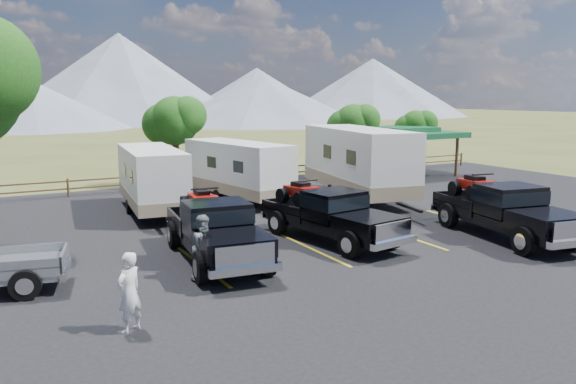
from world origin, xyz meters
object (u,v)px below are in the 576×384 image
trailer_center (238,170)px  trailer_right (358,162)px  rig_center (329,213)px  rig_right (504,209)px  rig_left (215,228)px  trailer_left (152,179)px  person_b (205,247)px  person_a (129,292)px  pavilion (403,133)px

trailer_center → trailer_right: size_ratio=0.82×
rig_center → trailer_center: (0.21, 8.80, 0.54)m
rig_right → trailer_right: bearing=101.5°
rig_left → trailer_center: size_ratio=0.77×
rig_right → trailer_left: 14.81m
trailer_center → person_b: 12.21m
rig_left → trailer_right: 12.23m
trailer_left → person_b: (-1.14, -9.92, -0.58)m
person_a → person_b: bearing=-167.6°
pavilion → rig_center: pavilion is taller
rig_center → trailer_left: 9.07m
pavilion → trailer_center: size_ratio=0.73×
pavilion → rig_right: (-7.86, -15.30, -1.68)m
person_b → person_a: bearing=-156.5°
person_a → pavilion: bearing=-174.0°
trailer_center → rig_center: bearing=-101.4°
rig_right → trailer_center: 12.84m
person_a → trailer_right: bearing=-173.9°
rig_right → person_b: bearing=-173.5°
rig_left → rig_center: 4.52m
rig_right → trailer_right: 9.03m
pavilion → rig_left: (-18.36, -12.92, -1.71)m
trailer_left → person_a: trailer_left is taller
trailer_left → rig_left: bearing=-85.3°
pavilion → person_a: 28.14m
pavilion → rig_center: bearing=-137.6°
trailer_right → pavilion: bearing=48.1°
person_b → rig_right: bearing=-24.4°
trailer_right → trailer_left: bearing=-178.8°
trailer_center → person_a: bearing=-132.0°
rig_right → trailer_left: bearing=144.2°
pavilion → rig_center: (-13.85, -12.64, -1.74)m
rig_right → trailer_center: bearing=126.6°
pavilion → rig_center: size_ratio=0.96×
trailer_right → person_b: (-11.22, -8.32, -0.94)m
person_a → rig_left: bearing=-162.3°
trailer_left → trailer_right: (10.09, -1.61, 0.36)m
trailer_right → rig_center: bearing=-121.9°
trailer_left → trailer_right: size_ratio=0.81×
pavilion → trailer_right: trailer_right is taller
trailer_left → person_b: 10.01m
pavilion → rig_right: 17.28m
trailer_center → person_b: size_ratio=4.53×
trailer_center → person_b: (-5.69, -10.79, -0.60)m
person_b → trailer_right: bearing=15.5°
rig_center → rig_right: size_ratio=0.93×
rig_right → rig_center: bearing=166.0°
pavilion → person_b: bearing=-142.9°
trailer_center → trailer_left: bearing=-179.3°
trailer_left → trailer_center: (4.56, 0.87, 0.02)m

